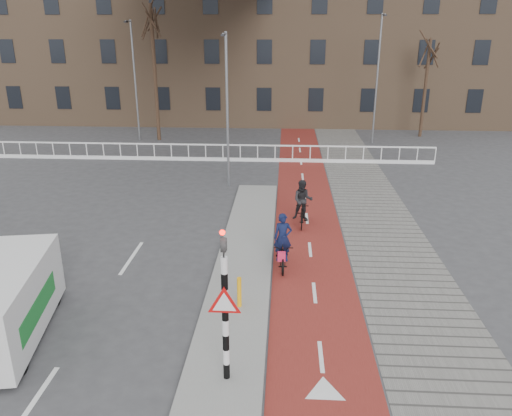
{
  "coord_description": "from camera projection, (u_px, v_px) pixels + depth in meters",
  "views": [
    {
      "loc": [
        0.56,
        -10.85,
        7.25
      ],
      "look_at": [
        -0.38,
        5.0,
        1.5
      ],
      "focal_mm": 35.0,
      "sensor_mm": 36.0,
      "label": 1
    }
  ],
  "objects": [
    {
      "name": "tree_right",
      "position": [
        425.0,
        89.0,
        34.2
      ],
      "size": [
        0.22,
        0.22,
        6.56
      ],
      "primitive_type": "cylinder",
      "color": "black",
      "rests_on": "ground"
    },
    {
      "name": "tree_mid",
      "position": [
        155.0,
        74.0,
        32.8
      ],
      "size": [
        0.24,
        0.24,
        8.71
      ],
      "primitive_type": "cylinder",
      "color": "black",
      "rests_on": "ground"
    },
    {
      "name": "townhouse_row",
      "position": [
        243.0,
        20.0,
        40.23
      ],
      "size": [
        46.0,
        10.0,
        15.9
      ],
      "color": "#7F6047",
      "rests_on": "ground"
    },
    {
      "name": "curb_island",
      "position": [
        245.0,
        259.0,
        16.46
      ],
      "size": [
        1.8,
        16.0,
        0.12
      ],
      "primitive_type": "cube",
      "color": "gray",
      "rests_on": "ground"
    },
    {
      "name": "van",
      "position": [
        3.0,
        303.0,
        12.09
      ],
      "size": [
        2.44,
        4.53,
        1.85
      ],
      "rotation": [
        0.0,
        0.0,
        0.18
      ],
      "color": "silver",
      "rests_on": "ground"
    },
    {
      "name": "cyclist_far",
      "position": [
        303.0,
        207.0,
        19.16
      ],
      "size": [
        0.8,
        1.7,
        1.82
      ],
      "rotation": [
        0.0,
        0.0,
        -0.06
      ],
      "color": "black",
      "rests_on": "bike_lane"
    },
    {
      "name": "streetlight_left",
      "position": [
        135.0,
        82.0,
        32.99
      ],
      "size": [
        0.12,
        0.12,
        7.75
      ],
      "primitive_type": "cylinder",
      "color": "slate",
      "rests_on": "ground"
    },
    {
      "name": "bollard",
      "position": [
        239.0,
        292.0,
        13.42
      ],
      "size": [
        0.12,
        0.12,
        0.87
      ],
      "primitive_type": "cylinder",
      "color": "#F5A70D",
      "rests_on": "curb_island"
    },
    {
      "name": "cyclist_near",
      "position": [
        283.0,
        250.0,
        15.83
      ],
      "size": [
        0.68,
        1.74,
        1.81
      ],
      "rotation": [
        0.0,
        0.0,
        0.05
      ],
      "color": "black",
      "rests_on": "bike_lane"
    },
    {
      "name": "bike_lane",
      "position": [
        305.0,
        202.0,
        21.99
      ],
      "size": [
        2.5,
        60.0,
        0.01
      ],
      "primitive_type": "cube",
      "color": "maroon",
      "rests_on": "ground"
    },
    {
      "name": "ground",
      "position": [
        259.0,
        330.0,
        12.69
      ],
      "size": [
        120.0,
        120.0,
        0.0
      ],
      "primitive_type": "plane",
      "color": "#38383A",
      "rests_on": "ground"
    },
    {
      "name": "traffic_signal",
      "position": [
        225.0,
        302.0,
        10.15
      ],
      "size": [
        0.8,
        0.8,
        3.68
      ],
      "color": "black",
      "rests_on": "curb_island"
    },
    {
      "name": "streetlight_near",
      "position": [
        227.0,
        112.0,
        23.11
      ],
      "size": [
        0.12,
        0.12,
        7.11
      ],
      "primitive_type": "cylinder",
      "color": "slate",
      "rests_on": "ground"
    },
    {
      "name": "railing",
      "position": [
        189.0,
        155.0,
        28.82
      ],
      "size": [
        28.0,
        0.1,
        0.99
      ],
      "color": "silver",
      "rests_on": "ground"
    },
    {
      "name": "streetlight_right",
      "position": [
        377.0,
        81.0,
        32.04
      ],
      "size": [
        0.12,
        0.12,
        8.11
      ],
      "primitive_type": "cylinder",
      "color": "slate",
      "rests_on": "ground"
    },
    {
      "name": "sidewalk",
      "position": [
        369.0,
        203.0,
        21.83
      ],
      "size": [
        3.0,
        60.0,
        0.01
      ],
      "primitive_type": "cube",
      "color": "slate",
      "rests_on": "ground"
    }
  ]
}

